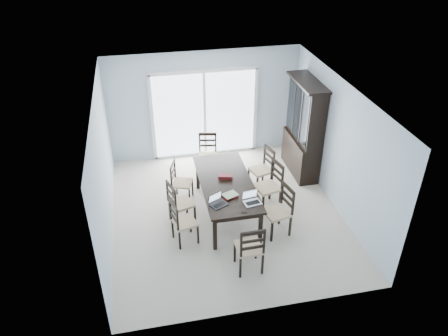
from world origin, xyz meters
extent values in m
plane|color=beige|center=(0.00, 0.00, 0.00)|extent=(5.00, 5.00, 0.00)
plane|color=white|center=(0.00, 0.00, 2.60)|extent=(5.00, 5.00, 0.00)
cube|color=#ADC0CF|center=(0.00, 2.50, 1.30)|extent=(4.50, 0.02, 2.60)
cube|color=#ADC0CF|center=(-2.25, 0.00, 1.30)|extent=(0.02, 5.00, 2.60)
cube|color=#ADC0CF|center=(2.25, 0.00, 1.30)|extent=(0.02, 5.00, 2.60)
cube|color=gray|center=(0.00, 3.50, -0.05)|extent=(4.50, 2.00, 0.10)
cube|color=#99999E|center=(0.00, 4.50, 0.55)|extent=(4.50, 0.06, 1.10)
cube|color=black|center=(0.00, 0.00, 0.73)|extent=(1.00, 2.20, 0.04)
cube|color=black|center=(0.00, 0.00, 0.67)|extent=(0.88, 2.08, 0.10)
cube|color=black|center=(-0.42, -1.00, 0.34)|extent=(0.07, 0.07, 0.69)
cube|color=black|center=(0.42, -1.00, 0.34)|extent=(0.07, 0.07, 0.69)
cube|color=black|center=(-0.42, 1.00, 0.34)|extent=(0.07, 0.07, 0.69)
cube|color=black|center=(0.42, 1.00, 0.34)|extent=(0.07, 0.07, 0.69)
cube|color=black|center=(2.01, 1.25, 0.42)|extent=(0.45, 1.30, 0.85)
cube|color=black|center=(2.04, 1.25, 1.50)|extent=(0.38, 1.30, 1.30)
cube|color=black|center=(2.01, 1.25, 2.17)|extent=(0.50, 1.38, 0.05)
cube|color=black|center=(1.84, 0.83, 1.50)|extent=(0.02, 0.36, 1.18)
cube|color=black|center=(1.84, 1.25, 1.50)|extent=(0.02, 0.36, 1.18)
cube|color=black|center=(1.84, 1.67, 1.50)|extent=(0.02, 0.36, 1.18)
cube|color=silver|center=(0.00, 2.48, 1.05)|extent=(2.40, 0.02, 2.10)
cube|color=white|center=(0.00, 2.46, 2.14)|extent=(2.52, 0.05, 0.08)
cube|color=white|center=(0.00, 2.46, 1.05)|extent=(0.06, 0.05, 2.10)
cube|color=white|center=(0.00, 2.46, 0.03)|extent=(2.52, 0.05, 0.05)
cube|color=black|center=(-1.13, -0.53, 0.20)|extent=(0.04, 0.04, 0.40)
cube|color=black|center=(-1.04, -0.88, 0.20)|extent=(0.04, 0.04, 0.40)
cube|color=black|center=(-0.79, -0.44, 0.20)|extent=(0.04, 0.04, 0.40)
cube|color=black|center=(-0.70, -0.79, 0.20)|extent=(0.04, 0.04, 0.40)
cube|color=#CBAC87|center=(-0.91, -0.66, 0.43)|extent=(0.48, 0.48, 0.05)
cube|color=black|center=(-1.13, 0.02, 0.21)|extent=(0.04, 0.04, 0.42)
cube|color=black|center=(-1.02, -0.33, 0.21)|extent=(0.04, 0.04, 0.42)
cube|color=black|center=(-0.78, 0.13, 0.21)|extent=(0.04, 0.04, 0.42)
cube|color=black|center=(-0.67, -0.22, 0.21)|extent=(0.04, 0.04, 0.42)
cube|color=#CBAC87|center=(-0.90, -0.10, 0.44)|extent=(0.51, 0.51, 0.05)
cube|color=black|center=(-0.90, 0.86, 0.19)|extent=(0.04, 0.04, 0.39)
cube|color=black|center=(-1.01, 0.54, 0.19)|extent=(0.04, 0.04, 0.39)
cube|color=black|center=(-0.57, 0.75, 0.19)|extent=(0.04, 0.04, 0.39)
cube|color=black|center=(-0.69, 0.43, 0.19)|extent=(0.04, 0.04, 0.39)
cube|color=#CBAC87|center=(-0.79, 0.65, 0.41)|extent=(0.48, 0.48, 0.05)
cube|color=black|center=(1.02, -0.93, 0.22)|extent=(0.04, 0.04, 0.44)
cube|color=black|center=(0.94, -0.55, 0.22)|extent=(0.04, 0.04, 0.44)
cube|color=black|center=(0.64, -1.01, 0.22)|extent=(0.04, 0.04, 0.44)
cube|color=black|center=(0.56, -0.63, 0.22)|extent=(0.04, 0.04, 0.44)
cube|color=#CBAC87|center=(0.79, -0.78, 0.47)|extent=(0.51, 0.51, 0.05)
cube|color=black|center=(1.10, -0.10, 0.23)|extent=(0.04, 0.04, 0.45)
cube|color=black|center=(1.00, 0.29, 0.23)|extent=(0.04, 0.04, 0.45)
cube|color=black|center=(0.71, -0.20, 0.23)|extent=(0.04, 0.04, 0.45)
cube|color=black|center=(0.61, 0.19, 0.23)|extent=(0.04, 0.04, 0.45)
cube|color=#CBAC87|center=(0.85, 0.04, 0.48)|extent=(0.54, 0.54, 0.05)
cube|color=black|center=(1.15, 0.62, 0.21)|extent=(0.04, 0.04, 0.42)
cube|color=black|center=(1.04, 0.98, 0.21)|extent=(0.04, 0.04, 0.42)
cube|color=black|center=(0.79, 0.52, 0.21)|extent=(0.04, 0.04, 0.42)
cube|color=black|center=(0.69, 0.88, 0.21)|extent=(0.04, 0.04, 0.42)
cube|color=#CBAC87|center=(0.92, 0.75, 0.44)|extent=(0.51, 0.51, 0.05)
cube|color=black|center=(-0.14, -1.77, 0.22)|extent=(0.04, 0.04, 0.43)
cube|color=black|center=(0.25, -1.77, 0.22)|extent=(0.04, 0.04, 0.43)
cube|color=black|center=(-0.15, -1.39, 0.22)|extent=(0.04, 0.04, 0.43)
cube|color=black|center=(0.24, -1.38, 0.22)|extent=(0.04, 0.04, 0.43)
cube|color=#CBAC87|center=(0.05, -1.58, 0.46)|extent=(0.43, 0.43, 0.05)
cube|color=black|center=(0.12, 1.73, 0.21)|extent=(0.04, 0.04, 0.42)
cube|color=black|center=(-0.24, 1.80, 0.21)|extent=(0.04, 0.04, 0.42)
cube|color=black|center=(0.05, 1.37, 0.21)|extent=(0.04, 0.04, 0.42)
cube|color=black|center=(-0.31, 1.44, 0.21)|extent=(0.04, 0.04, 0.42)
cube|color=#CBAC87|center=(-0.10, 1.59, 0.44)|extent=(0.48, 0.48, 0.05)
cube|color=black|center=(-0.28, -0.70, 0.76)|extent=(0.35, 0.31, 0.02)
cube|color=silver|center=(-0.28, -0.70, 0.86)|extent=(0.25, 0.15, 0.16)
cube|color=#B2B2B5|center=(0.32, -0.76, 0.76)|extent=(0.34, 0.26, 0.02)
cube|color=silver|center=(0.32, -0.76, 0.86)|extent=(0.27, 0.08, 0.16)
cube|color=maroon|center=(-0.04, -0.48, 0.77)|extent=(0.29, 0.24, 0.03)
cube|color=gold|center=(-0.03, -0.48, 0.79)|extent=(0.33, 0.30, 0.01)
cube|color=black|center=(0.11, -1.00, 0.76)|extent=(0.11, 0.07, 0.01)
cube|color=#46110E|center=(0.02, 0.15, 0.78)|extent=(0.30, 0.20, 0.07)
cube|color=brown|center=(-0.81, 3.70, 0.46)|extent=(1.87, 1.67, 0.92)
cube|color=#989898|center=(-0.81, 3.70, 0.95)|extent=(1.92, 1.72, 0.06)
camera|label=1|loc=(-1.48, -6.89, 5.45)|focal=35.00mm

